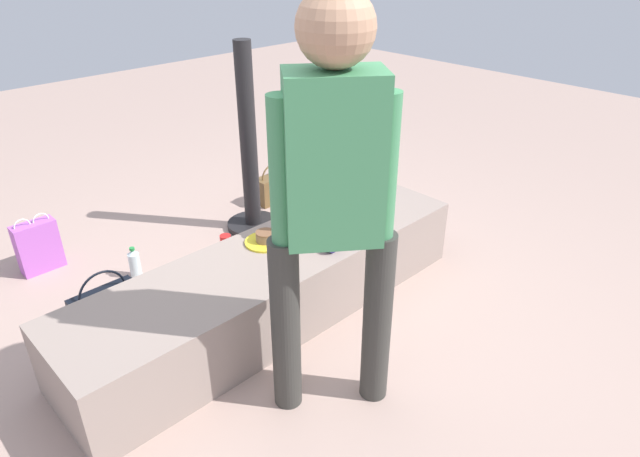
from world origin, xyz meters
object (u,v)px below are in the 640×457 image
object	(u,v)px
handbag_brown_canvas	(273,188)
handbag_black_leather	(107,312)
water_bottle_near_gift	(135,263)
cake_box_white	(313,228)
adult_standing	(334,187)
party_cup_red	(226,243)
cake_plate	(266,239)
gift_bag	(38,246)
child_seated	(313,199)
water_bottle_far_side	(231,264)

from	to	relation	value
handbag_brown_canvas	handbag_black_leather	bearing A→B (deg)	-158.53
water_bottle_near_gift	cake_box_white	world-z (taller)	water_bottle_near_gift
adult_standing	handbag_brown_canvas	world-z (taller)	adult_standing
party_cup_red	cake_plate	bearing A→B (deg)	-104.22
gift_bag	party_cup_red	world-z (taller)	gift_bag
handbag_brown_canvas	gift_bag	bearing A→B (deg)	171.62
cake_box_white	handbag_brown_canvas	world-z (taller)	handbag_brown_canvas
water_bottle_near_gift	cake_plate	bearing A→B (deg)	-61.47
gift_bag	water_bottle_near_gift	bearing A→B (deg)	-51.82
child_seated	handbag_brown_canvas	distance (m)	1.34
cake_plate	handbag_brown_canvas	distance (m)	1.33
gift_bag	water_bottle_far_side	distance (m)	1.17
child_seated	cake_box_white	bearing A→B (deg)	46.79
adult_standing	handbag_black_leather	xyz separation A→B (m)	(-0.51, 1.09, -0.89)
party_cup_red	handbag_brown_canvas	xyz separation A→B (m)	(0.69, 0.35, 0.05)
cake_box_white	handbag_brown_canvas	bearing A→B (deg)	75.56
gift_bag	water_bottle_near_gift	distance (m)	0.60
gift_bag	handbag_black_leather	size ratio (longest dim) A/B	0.97
handbag_black_leather	water_bottle_far_side	bearing A→B (deg)	-1.02
party_cup_red	handbag_black_leather	size ratio (longest dim) A/B	0.28
adult_standing	party_cup_red	bearing A→B (deg)	73.33
water_bottle_near_gift	adult_standing	bearing A→B (deg)	-84.03
adult_standing	water_bottle_near_gift	bearing A→B (deg)	95.97
child_seated	handbag_brown_canvas	size ratio (longest dim) A/B	1.60
water_bottle_near_gift	water_bottle_far_side	distance (m)	0.57
cake_plate	handbag_black_leather	bearing A→B (deg)	155.26
gift_bag	handbag_black_leather	bearing A→B (deg)	-88.70
child_seated	handbag_black_leather	world-z (taller)	child_seated
gift_bag	party_cup_red	xyz separation A→B (m)	(0.94, -0.59, -0.11)
child_seated	gift_bag	world-z (taller)	child_seated
gift_bag	water_bottle_near_gift	world-z (taller)	gift_bag
adult_standing	cake_box_white	size ratio (longest dim) A/B	5.36
handbag_brown_canvas	cake_box_white	bearing A→B (deg)	-104.44
party_cup_red	gift_bag	bearing A→B (deg)	147.81
child_seated	adult_standing	bearing A→B (deg)	-127.92
water_bottle_far_side	party_cup_red	bearing A→B (deg)	60.16
cake_plate	handbag_brown_canvas	size ratio (longest dim) A/B	0.74
water_bottle_far_side	cake_box_white	size ratio (longest dim) A/B	0.69
child_seated	water_bottle_near_gift	bearing A→B (deg)	127.04
water_bottle_far_side	handbag_black_leather	xyz separation A→B (m)	(-0.75, 0.01, 0.03)
adult_standing	party_cup_red	distance (m)	1.73
water_bottle_far_side	water_bottle_near_gift	bearing A→B (deg)	133.90
child_seated	cake_box_white	world-z (taller)	child_seated
water_bottle_far_side	cake_box_white	distance (m)	0.70
cake_plate	water_bottle_far_side	xyz separation A→B (m)	(-0.01, 0.34, -0.30)
child_seated	party_cup_red	bearing A→B (deg)	96.30
child_seated	cake_plate	xyz separation A→B (m)	(-0.24, 0.11, -0.19)
handbag_black_leather	gift_bag	bearing A→B (deg)	91.30
child_seated	water_bottle_near_gift	size ratio (longest dim) A/B	2.46
adult_standing	party_cup_red	xyz separation A→B (m)	(0.41, 1.37, -0.97)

